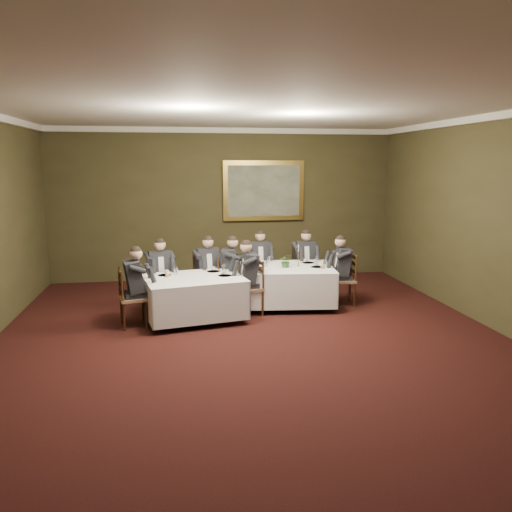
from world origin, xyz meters
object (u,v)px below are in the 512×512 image
object	(u,v)px
chair_main_endright	(344,290)
diner_sec_backright	(207,279)
diner_main_endright	(343,279)
diner_main_backleft	(259,270)
chair_sec_endleft	(133,310)
chair_main_endleft	(228,292)
chair_sec_backleft	(161,294)
painting	(264,191)
table_second	(194,295)
diner_sec_backleft	(160,283)
chair_sec_endright	(251,299)
diner_main_backright	(304,269)
diner_sec_endleft	(133,297)
centerpiece	(286,260)
candlestick	(298,258)
chair_main_backright	(304,280)
chair_sec_backright	(207,290)
diner_sec_endright	(251,286)
diner_main_endleft	(229,280)
table_main	(286,283)
chair_main_backleft	(259,280)

from	to	relation	value
chair_main_endright	diner_sec_backright	bearing A→B (deg)	87.25
chair_main_endright	diner_main_endright	xyz separation A→B (m)	(-0.01, 0.00, 0.23)
diner_main_backleft	chair_sec_endleft	world-z (taller)	diner_main_backleft
chair_main_endleft	chair_sec_backleft	bearing A→B (deg)	-83.85
diner_main_endright	painting	distance (m)	3.25
table_second	diner_sec_backleft	world-z (taller)	diner_sec_backleft
chair_sec_endright	diner_main_backright	bearing A→B (deg)	-48.95
diner_main_backright	chair_sec_endright	xyz separation A→B (m)	(-1.32, -1.27, -0.23)
chair_main_endright	diner_sec_endleft	world-z (taller)	diner_sec_endleft
table_second	centerpiece	size ratio (longest dim) A/B	6.99
diner_sec_backleft	diner_sec_endleft	world-z (taller)	same
chair_main_endright	diner_main_backright	bearing A→B (deg)	35.59
diner_sec_backright	candlestick	xyz separation A→B (m)	(1.74, -0.25, 0.41)
painting	diner_sec_backleft	bearing A→B (deg)	-134.76
diner_main_endright	chair_sec_backleft	bearing A→B (deg)	92.02
diner_main_backleft	chair_main_backright	world-z (taller)	diner_main_backleft
table_second	diner_main_backleft	world-z (taller)	diner_main_backleft
chair_main_endright	chair_sec_backright	xyz separation A→B (m)	(-2.62, 0.42, 0.00)
diner_sec_endright	painting	size ratio (longest dim) A/B	0.70
diner_main_endright	centerpiece	xyz separation A→B (m)	(-1.13, 0.06, 0.39)
chair_sec_backleft	chair_sec_backright	xyz separation A→B (m)	(0.88, 0.17, 0.00)
chair_sec_endright	centerpiece	xyz separation A→B (m)	(0.72, 0.37, 0.62)
chair_sec_backleft	painting	size ratio (longest dim) A/B	0.52
chair_main_endleft	diner_sec_backleft	xyz separation A→B (m)	(-1.27, -0.00, 0.23)
table_second	centerpiece	bearing A→B (deg)	17.95
chair_sec_backright	chair_sec_endleft	xyz separation A→B (m)	(-1.31, -1.12, 0.00)
table_second	diner_main_endright	world-z (taller)	diner_main_endright
diner_main_backleft	diner_main_endleft	xyz separation A→B (m)	(-0.73, -0.82, 0.00)
table_second	painting	bearing A→B (deg)	60.45
diner_sec_backleft	diner_main_endleft	bearing A→B (deg)	166.85
diner_main_endleft	diner_sec_endright	size ratio (longest dim) A/B	1.00
diner_sec_backright	candlestick	bearing A→B (deg)	152.53
diner_main_endleft	diner_main_backleft	bearing A→B (deg)	145.05
table_main	diner_main_backright	world-z (taller)	diner_main_backright
table_main	chair_main_backright	bearing A→B (deg)	56.30
chair_sec_backleft	chair_sec_endright	world-z (taller)	same
chair_main_backright	chair_main_endleft	distance (m)	1.83
diner_main_backright	chair_sec_endright	distance (m)	1.84
chair_main_endleft	candlestick	xyz separation A→B (m)	(1.35, -0.09, 0.64)
diner_main_backleft	diner_main_endleft	world-z (taller)	same
chair_main_endleft	chair_sec_endright	xyz separation A→B (m)	(0.36, -0.55, 0.00)
chair_main_backleft	diner_main_endleft	size ratio (longest dim) A/B	0.74
chair_main_backright	chair_sec_backright	distance (m)	2.15
diner_main_backleft	diner_sec_backleft	bearing A→B (deg)	17.25
chair_main_endright	chair_sec_endleft	distance (m)	3.99
diner_main_endright	chair_main_backleft	bearing A→B (deg)	60.06
diner_main_backleft	diner_main_endleft	bearing A→B (deg)	43.48
diner_sec_endright	diner_sec_endleft	distance (m)	2.08
diner_sec_endleft	diner_sec_endright	bearing A→B (deg)	88.99
chair_main_endright	chair_main_backleft	bearing A→B (deg)	60.25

